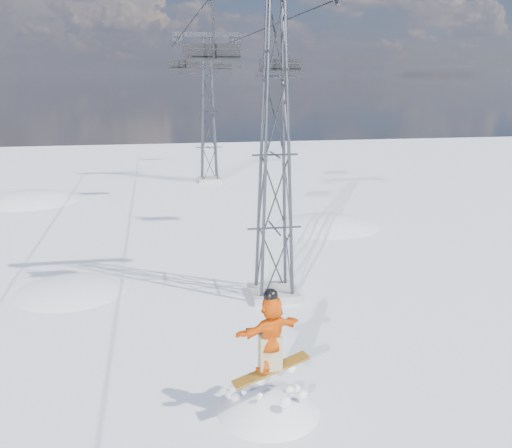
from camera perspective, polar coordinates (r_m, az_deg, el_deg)
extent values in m
plane|color=white|center=(15.14, 5.27, -18.64)|extent=(120.00, 120.00, 0.00)
sphere|color=white|center=(36.29, 6.60, -14.80)|extent=(20.00, 20.00, 20.00)
sphere|color=white|center=(45.10, -20.41, -10.80)|extent=(22.00, 22.00, 22.00)
cube|color=#999999|center=(22.17, 1.79, -6.90)|extent=(1.80, 1.80, 0.30)
cube|color=#999999|center=(46.09, -4.67, 4.44)|extent=(1.80, 1.80, 0.30)
cube|color=#33353B|center=(45.46, -4.97, 18.35)|extent=(5.00, 0.35, 0.35)
cube|color=#33353B|center=(45.29, -7.88, 18.03)|extent=(0.80, 0.25, 0.50)
cube|color=#33353B|center=(45.71, -2.08, 18.12)|extent=(0.80, 0.25, 0.50)
cylinder|color=black|center=(31.83, -6.71, 19.18)|extent=(0.06, 51.00, 0.06)
cylinder|color=black|center=(32.43, 1.53, 19.18)|extent=(0.06, 51.00, 0.06)
cube|color=orange|center=(14.34, 1.52, -14.37)|extent=(1.98, 0.77, 0.49)
imported|color=#FF660B|center=(13.89, 1.55, -10.84)|extent=(1.86, 1.17, 1.91)
cube|color=tan|center=(14.12, 1.53, -12.74)|extent=(0.65, 0.58, 0.88)
sphere|color=black|center=(13.52, 1.58, -7.25)|extent=(0.36, 0.36, 0.36)
cylinder|color=black|center=(20.00, -4.30, 19.00)|extent=(0.07, 0.07, 2.06)
cube|color=black|center=(19.95, -4.24, 16.04)|extent=(1.87, 0.42, 0.07)
cube|color=black|center=(20.16, -4.32, 16.83)|extent=(1.87, 0.06, 0.52)
cylinder|color=black|center=(19.71, -4.15, 15.38)|extent=(1.87, 0.06, 0.06)
cylinder|color=black|center=(19.68, -4.17, 17.02)|extent=(1.87, 0.05, 0.05)
cylinder|color=black|center=(29.77, 2.59, 17.29)|extent=(0.09, 0.09, 2.37)
cube|color=black|center=(29.74, 2.56, 15.00)|extent=(2.16, 0.49, 0.09)
cube|color=black|center=(29.97, 2.47, 15.62)|extent=(2.16, 0.06, 0.59)
cylinder|color=black|center=(29.47, 2.68, 14.48)|extent=(2.16, 0.06, 0.06)
cylinder|color=black|center=(29.43, 2.72, 15.74)|extent=(2.16, 0.05, 0.05)
cylinder|color=black|center=(37.41, -7.25, 16.79)|extent=(0.08, 0.08, 2.20)
cube|color=black|center=(37.38, -7.19, 15.11)|extent=(2.00, 0.45, 0.08)
cube|color=black|center=(37.61, -7.22, 15.56)|extent=(2.00, 0.06, 0.55)
cylinder|color=black|center=(37.13, -7.16, 14.73)|extent=(2.00, 0.06, 0.06)
cylinder|color=black|center=(37.09, -7.18, 15.66)|extent=(2.00, 0.05, 0.05)
cylinder|color=black|center=(54.44, -3.45, 16.26)|extent=(0.07, 0.07, 2.05)
cube|color=black|center=(54.42, -3.43, 15.18)|extent=(1.86, 0.42, 0.07)
cube|color=black|center=(54.62, -3.46, 15.47)|extent=(1.86, 0.06, 0.51)
cylinder|color=black|center=(54.18, -3.40, 14.94)|extent=(1.86, 0.06, 0.06)
cylinder|color=black|center=(54.14, -3.40, 15.53)|extent=(1.86, 0.05, 0.05)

